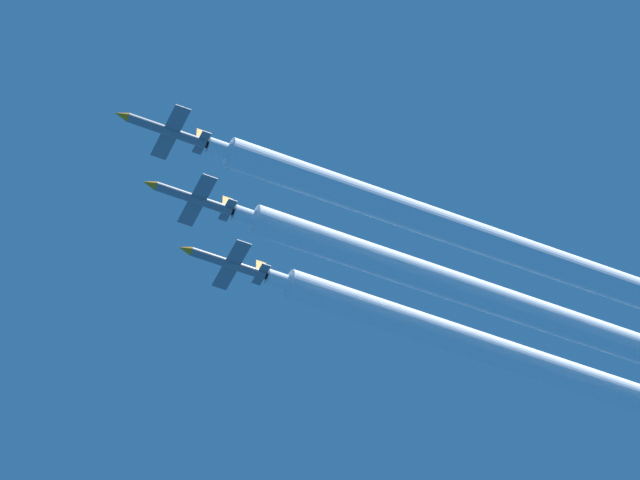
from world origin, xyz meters
TOP-DOWN VIEW (x-y plane):
  - jet_lead at (-7.20, 7.11)m, footprint 8.06×11.74m
  - jet_second_echelon at (0.20, 0.77)m, footprint 8.06×11.74m
  - jet_third_echelon at (7.24, -6.55)m, footprint 8.06×11.74m
  - smoke_trail_lead at (-7.20, -33.97)m, footprint 3.66×71.45m
  - smoke_trail_second_echelon at (0.20, -39.89)m, footprint 3.66×70.59m
  - smoke_trail_third_echelon at (7.24, -49.74)m, footprint 3.66×75.69m

SIDE VIEW (x-z plane):
  - smoke_trail_third_echelon at x=7.24m, z-range 195.74..199.41m
  - jet_third_echelon at x=7.24m, z-range 196.19..199.01m
  - smoke_trail_second_echelon at x=0.20m, z-range 196.63..200.30m
  - jet_second_echelon at x=0.20m, z-range 197.08..199.90m
  - smoke_trail_lead at x=-7.20m, z-range 197.66..201.32m
  - jet_lead at x=-7.20m, z-range 198.10..200.93m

